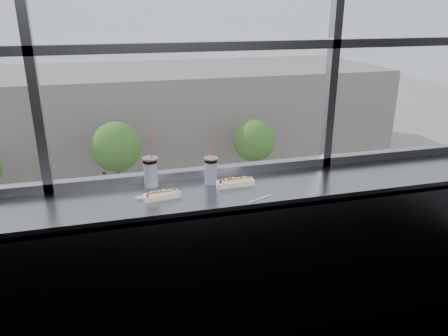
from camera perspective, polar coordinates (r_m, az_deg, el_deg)
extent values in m
plane|color=black|center=(3.37, -3.25, -9.85)|extent=(6.00, 0.00, 6.00)
cube|color=gray|center=(2.90, -2.30, -3.56)|extent=(6.00, 0.55, 0.06)
cube|color=gray|center=(2.94, -0.98, -14.86)|extent=(6.00, 0.04, 1.04)
cube|color=white|center=(2.80, -8.09, -3.88)|extent=(0.24, 0.10, 0.01)
cube|color=white|center=(2.79, -8.10, -3.60)|extent=(0.24, 0.10, 0.03)
cylinder|color=tan|center=(2.79, -8.11, -3.47)|extent=(0.18, 0.06, 0.04)
cylinder|color=maroon|center=(2.79, -8.12, -3.27)|extent=(0.19, 0.05, 0.03)
cube|color=white|center=(2.97, 1.45, -2.27)|extent=(0.26, 0.09, 0.01)
cube|color=white|center=(2.96, 1.46, -1.96)|extent=(0.26, 0.09, 0.03)
cylinder|color=tan|center=(2.96, 1.46, -1.82)|extent=(0.20, 0.04, 0.04)
cylinder|color=maroon|center=(2.95, 1.46, -1.61)|extent=(0.21, 0.03, 0.03)
cylinder|color=white|center=(2.97, -9.55, -0.59)|extent=(0.09, 0.09, 0.19)
cylinder|color=black|center=(2.94, -9.64, 0.95)|extent=(0.10, 0.10, 0.02)
cylinder|color=silver|center=(2.94, -9.66, 1.23)|extent=(0.10, 0.10, 0.01)
cylinder|color=#D04244|center=(2.91, -9.48, 2.80)|extent=(0.01, 0.05, 0.20)
cylinder|color=white|center=(2.98, -1.70, -0.39)|extent=(0.09, 0.09, 0.18)
cylinder|color=black|center=(2.96, -1.72, 1.01)|extent=(0.09, 0.09, 0.02)
cylinder|color=silver|center=(2.95, -1.72, 1.27)|extent=(0.10, 0.10, 0.01)
cylinder|color=#D04244|center=(2.92, -1.47, 2.71)|extent=(0.01, 0.05, 0.18)
cylinder|color=white|center=(2.77, 4.69, -4.03)|extent=(0.18, 0.08, 0.01)
ellipsoid|color=silver|center=(2.81, -10.82, -3.76)|extent=(0.09, 0.06, 0.02)
plane|color=gray|center=(48.22, -14.02, 3.63)|extent=(120.00, 120.00, 0.00)
cube|color=black|center=(26.41, -12.14, -10.33)|extent=(80.00, 10.00, 0.06)
cube|color=gray|center=(33.58, -13.06, -3.56)|extent=(80.00, 6.00, 0.04)
cube|color=gray|center=(41.90, -14.21, 6.82)|extent=(50.00, 14.00, 8.00)
imported|color=black|center=(23.02, -25.73, -14.27)|extent=(2.54, 5.60, 1.83)
imported|color=maroon|center=(29.64, -8.06, -4.27)|extent=(3.09, 6.28, 2.02)
imported|color=#5F1600|center=(22.50, -16.81, -13.61)|extent=(3.18, 6.17, 1.97)
imported|color=#B4AA98|center=(31.56, 7.14, -2.36)|extent=(3.48, 7.20, 2.33)
imported|color=silver|center=(23.19, 1.80, -11.39)|extent=(3.16, 6.45, 2.08)
imported|color=#66605B|center=(34.09, -15.27, -1.56)|extent=(0.88, 0.66, 1.97)
imported|color=#66605B|center=(33.86, -22.11, -2.50)|extent=(0.89, 0.67, 2.01)
cylinder|color=#47382B|center=(33.07, -13.56, -1.45)|extent=(0.27, 0.27, 2.73)
sphere|color=#458825|center=(32.25, -13.92, 2.69)|extent=(3.64, 3.64, 3.64)
cylinder|color=#47382B|center=(34.84, 3.85, 0.00)|extent=(0.25, 0.25, 2.50)
sphere|color=#458825|center=(34.12, 3.94, 3.61)|extent=(3.33, 3.33, 3.33)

